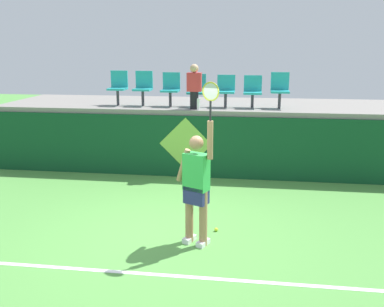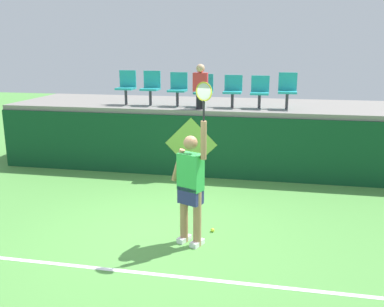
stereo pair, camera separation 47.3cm
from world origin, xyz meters
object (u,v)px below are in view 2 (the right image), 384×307
at_px(stadium_chair_2, 178,87).
at_px(stadium_chair_6, 287,89).
at_px(stadium_chair_3, 204,89).
at_px(stadium_chair_4, 233,89).
at_px(stadium_chair_5, 260,90).
at_px(tennis_player, 191,184).
at_px(stadium_chair_0, 127,85).
at_px(spectator_0, 200,86).
at_px(tennis_ball, 213,230).
at_px(water_bottle, 204,104).
at_px(stadium_chair_1, 151,86).

relative_size(stadium_chair_2, stadium_chair_6, 0.97).
xyz_separation_m(stadium_chair_2, stadium_chair_6, (2.69, 0.00, 0.02)).
xyz_separation_m(stadium_chair_3, stadium_chair_4, (0.73, -0.01, 0.01)).
xyz_separation_m(stadium_chair_3, stadium_chair_6, (2.04, -0.00, 0.05)).
bearing_deg(stadium_chair_4, stadium_chair_2, 179.84).
xyz_separation_m(stadium_chair_2, stadium_chair_5, (2.04, -0.00, -0.03)).
xyz_separation_m(tennis_player, stadium_chair_0, (-2.57, 4.34, 1.11)).
distance_m(stadium_chair_3, stadium_chair_6, 2.04).
bearing_deg(stadium_chair_0, stadium_chair_5, -0.05).
distance_m(tennis_player, stadium_chair_4, 4.47).
height_order(stadium_chair_3, spectator_0, spectator_0).
height_order(tennis_ball, stadium_chair_6, stadium_chair_6).
height_order(tennis_ball, stadium_chair_0, stadium_chair_0).
distance_m(water_bottle, stadium_chair_5, 1.43).
distance_m(stadium_chair_6, spectator_0, 2.09).
bearing_deg(stadium_chair_5, tennis_player, -100.80).
bearing_deg(stadium_chair_5, stadium_chair_4, -179.90).
distance_m(water_bottle, stadium_chair_4, 0.91).
bearing_deg(stadium_chair_1, stadium_chair_0, -179.96).
bearing_deg(stadium_chair_0, tennis_player, -59.33).
relative_size(stadium_chair_4, spectator_0, 0.74).
height_order(water_bottle, spectator_0, spectator_0).
xyz_separation_m(stadium_chair_5, stadium_chair_6, (0.65, 0.00, 0.05)).
bearing_deg(stadium_chair_6, tennis_ball, -107.39).
bearing_deg(stadium_chair_5, stadium_chair_1, 179.93).
distance_m(stadium_chair_3, stadium_chair_5, 1.38).
bearing_deg(stadium_chair_4, stadium_chair_5, 0.10).
bearing_deg(stadium_chair_5, stadium_chair_0, 179.95).
bearing_deg(water_bottle, stadium_chair_6, 17.58).
height_order(tennis_ball, stadium_chair_5, stadium_chair_5).
bearing_deg(stadium_chair_1, stadium_chair_2, -0.05).
height_order(tennis_player, stadium_chair_6, tennis_player).
xyz_separation_m(stadium_chair_3, spectator_0, (-0.00, -0.47, 0.13)).
distance_m(stadium_chair_0, stadium_chair_1, 0.65).
bearing_deg(stadium_chair_0, stadium_chair_2, -0.01).
height_order(stadium_chair_1, stadium_chair_5, stadium_chair_1).
distance_m(tennis_player, stadium_chair_6, 4.72).
bearing_deg(stadium_chair_0, water_bottle, -15.84).
distance_m(water_bottle, stadium_chair_6, 2.04).
distance_m(stadium_chair_1, stadium_chair_3, 1.36).
bearing_deg(tennis_ball, stadium_chair_6, 72.61).
height_order(tennis_player, spectator_0, spectator_0).
bearing_deg(stadium_chair_2, tennis_ball, -68.78).
bearing_deg(spectator_0, stadium_chair_6, 12.89).
relative_size(stadium_chair_3, stadium_chair_6, 0.93).
bearing_deg(tennis_ball, water_bottle, 102.45).
bearing_deg(stadium_chair_6, tennis_player, -108.83).
relative_size(stadium_chair_1, stadium_chair_4, 1.10).
xyz_separation_m(stadium_chair_4, spectator_0, (-0.73, -0.46, 0.12)).
xyz_separation_m(water_bottle, stadium_chair_5, (1.26, 0.60, 0.30)).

